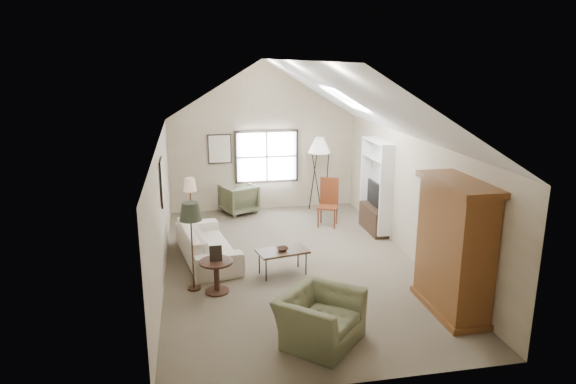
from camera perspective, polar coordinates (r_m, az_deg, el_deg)
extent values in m
cube|color=brown|center=(10.49, 0.42, -7.97)|extent=(5.00, 8.00, 0.01)
cube|color=#B9AA8C|center=(13.90, -2.81, 3.15)|extent=(5.00, 0.01, 2.50)
cube|color=#B9AA8C|center=(6.45, 7.55, -11.24)|extent=(5.00, 0.01, 2.50)
cube|color=#B9AA8C|center=(9.90, -13.91, -2.13)|extent=(0.01, 8.00, 2.50)
cube|color=#B9AA8C|center=(10.82, 13.53, -0.66)|extent=(0.01, 8.00, 2.50)
cube|color=black|center=(13.83, -2.39, 3.95)|extent=(1.72, 0.08, 1.42)
cube|color=black|center=(10.06, -13.84, 1.10)|extent=(0.68, 0.04, 0.88)
cube|color=black|center=(13.67, -7.61, 4.77)|extent=(0.62, 0.04, 0.78)
cube|color=brown|center=(8.69, 17.99, -5.89)|extent=(0.60, 1.50, 2.20)
cube|color=white|center=(12.21, 9.77, 0.82)|extent=(0.32, 1.30, 2.10)
cube|color=#382316|center=(12.44, 9.51, -2.98)|extent=(0.34, 1.18, 0.60)
cube|color=black|center=(12.26, 9.63, -0.22)|extent=(0.05, 0.90, 0.55)
imported|color=beige|center=(10.74, -8.96, -5.61)|extent=(1.32, 2.50, 0.69)
imported|color=#616949|center=(7.71, 3.54, -13.82)|extent=(1.52, 1.53, 0.75)
imported|color=#555D41|center=(13.73, -5.51, -0.75)|extent=(1.10, 1.11, 0.77)
cube|color=#3C2D18|center=(9.93, -0.61, -7.80)|extent=(1.04, 0.70, 0.49)
imported|color=#392217|center=(9.83, -0.61, -6.34)|extent=(0.27, 0.27, 0.06)
cylinder|color=#341C15|center=(9.28, -7.93, -9.29)|extent=(0.69, 0.69, 0.59)
cube|color=maroon|center=(12.59, 4.45, -1.21)|extent=(0.61, 0.61, 1.18)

